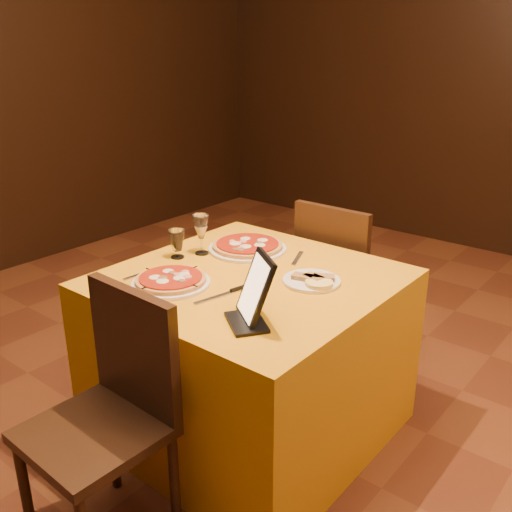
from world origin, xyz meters
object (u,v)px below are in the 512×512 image
Objects in this scene: pizza_far at (247,247)px; tablet at (256,288)px; pizza_near at (171,281)px; main_table at (250,355)px; water_glass at (177,244)px; chair_main_near at (94,432)px; chair_main_far at (347,281)px; wine_glass at (201,234)px.

pizza_far is 0.72m from tablet.
pizza_near is at bearing -147.17° from tablet.
water_glass is (-0.40, -0.03, 0.44)m from main_table.
tablet reaches higher than main_table.
pizza_near is at bearing 110.98° from chair_main_near.
pizza_far is at bearing 92.45° from pizza_near.
pizza_near is (-0.19, -1.09, 0.31)m from chair_main_far.
main_table is at bearing 167.84° from tablet.
pizza_near is 0.87× the size of pizza_far.
main_table is 0.59m from wine_glass.
chair_main_near is 2.87× the size of pizza_near.
chair_main_far is at bearing 79.93° from pizza_near.
water_glass is (-0.05, -0.11, -0.03)m from wine_glass.
tablet reaches higher than pizza_near.
chair_main_far reaches higher than pizza_near.
water_glass is 0.70m from tablet.
pizza_far is at bearing 69.60° from chair_main_far.
chair_main_near is 4.79× the size of wine_glass.
wine_glass reaches higher than chair_main_far.
chair_main_far is 7.00× the size of water_glass.
pizza_far is at bearing 52.35° from wine_glass.
main_table is at bearing 5.05° from water_glass.
chair_main_far is 1.01m from water_glass.
pizza_near reaches higher than main_table.
water_glass is at bearing 118.55° from chair_main_near.
chair_main_near reaches higher than main_table.
chair_main_far reaches higher than water_glass.
water_glass reaches higher than main_table.
tablet is (0.26, -0.28, 0.49)m from main_table.
chair_main_near is (0.00, -0.81, 0.08)m from main_table.
chair_main_near is at bearing -63.02° from water_glass.
pizza_near is at bearing -48.55° from water_glass.
wine_glass is (-0.35, 0.07, 0.47)m from main_table.
pizza_far is 0.23m from wine_glass.
tablet is at bearing 65.35° from chair_main_near.
chair_main_far is at bearing 69.69° from pizza_far.
chair_main_far is 4.79× the size of wine_glass.
pizza_near is 0.31m from water_glass.
wine_glass reaches higher than water_glass.
chair_main_near is 0.72m from tablet.
chair_main_near and chair_main_far have the same top height.
tablet reaches higher than wine_glass.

